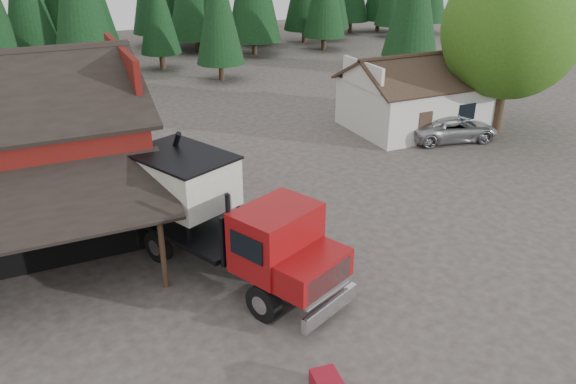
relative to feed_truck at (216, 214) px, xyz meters
name	(u,v)px	position (x,y,z in m)	size (l,w,h in m)	color
ground	(335,279)	(3.49, -2.59, -2.18)	(120.00, 120.00, 0.00)	#423934
farmhouse	(415,101)	(16.49, 10.40, -0.51)	(8.60, 6.42, 4.65)	silver
deciduous_tree	(511,35)	(20.50, 7.38, 3.73)	(8.00, 8.00, 10.20)	#382619
conifer_backdrop	(123,59)	(3.49, 39.41, -2.18)	(76.00, 16.00, 16.00)	black
near_pine_b	(218,7)	(9.49, 27.41, 3.71)	(3.96, 3.96, 10.40)	#382619
feed_truck	(216,214)	(0.00, 0.00, 0.00)	(6.69, 10.53, 4.65)	black
silver_car	(452,128)	(17.02, 7.41, -1.42)	(2.49, 5.40, 1.50)	#ACAEB4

